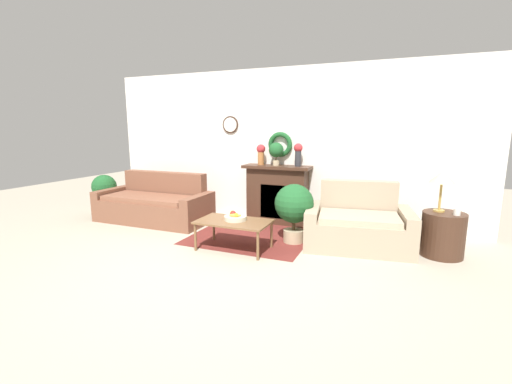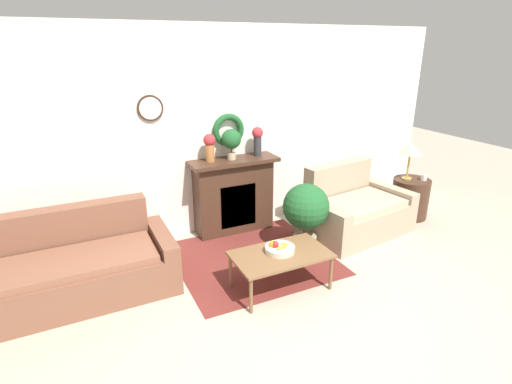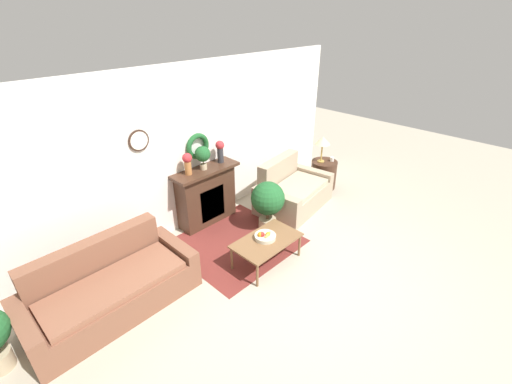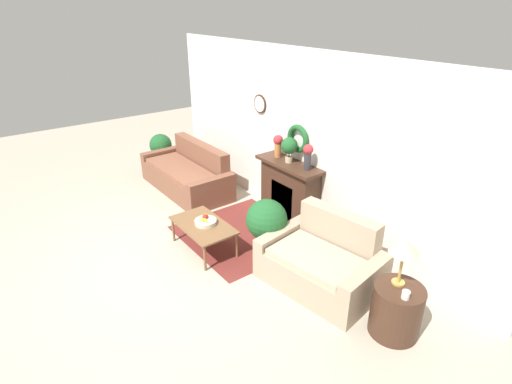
# 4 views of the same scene
# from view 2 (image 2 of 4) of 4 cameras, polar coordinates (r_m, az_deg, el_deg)

# --- Properties ---
(ground_plane) EXTENTS (16.00, 16.00, 0.00)m
(ground_plane) POSITION_cam_2_polar(r_m,az_deg,el_deg) (3.90, 10.71, -18.89)
(ground_plane) COLOR #ADA38E
(floor_rug) EXTENTS (1.80, 1.70, 0.01)m
(floor_rug) POSITION_cam_2_polar(r_m,az_deg,el_deg) (4.92, -0.46, -9.42)
(floor_rug) COLOR maroon
(floor_rug) RESTS_ON ground_plane
(wall_back) EXTENTS (6.80, 0.15, 2.70)m
(wall_back) POSITION_cam_2_polar(r_m,az_deg,el_deg) (5.38, -4.55, 8.56)
(wall_back) COLOR white
(wall_back) RESTS_ON ground_plane
(fireplace) EXTENTS (1.19, 0.41, 1.03)m
(fireplace) POSITION_cam_2_polar(r_m,az_deg,el_deg) (5.44, -3.21, -0.40)
(fireplace) COLOR #42281C
(fireplace) RESTS_ON ground_plane
(couch_left) EXTENTS (2.05, 0.92, 0.86)m
(couch_left) POSITION_cam_2_polar(r_m,az_deg,el_deg) (4.54, -25.01, -9.98)
(couch_left) COLOR brown
(couch_left) RESTS_ON ground_plane
(loveseat_right) EXTENTS (1.56, 1.14, 0.90)m
(loveseat_right) POSITION_cam_2_polar(r_m,az_deg,el_deg) (5.65, 13.67, -2.50)
(loveseat_right) COLOR tan
(loveseat_right) RESTS_ON ground_plane
(coffee_table) EXTENTS (1.01, 0.60, 0.41)m
(coffee_table) POSITION_cam_2_polar(r_m,az_deg,el_deg) (4.21, 3.55, -9.19)
(coffee_table) COLOR brown
(coffee_table) RESTS_ON ground_plane
(fruit_bowl) EXTENTS (0.31, 0.31, 0.12)m
(fruit_bowl) POSITION_cam_2_polar(r_m,az_deg,el_deg) (4.21, 3.34, -8.02)
(fruit_bowl) COLOR beige
(fruit_bowl) RESTS_ON coffee_table
(side_table_by_loveseat) EXTENTS (0.53, 0.53, 0.59)m
(side_table_by_loveseat) POSITION_cam_2_polar(r_m,az_deg,el_deg) (6.37, 21.12, -0.81)
(side_table_by_loveseat) COLOR #42281C
(side_table_by_loveseat) RESTS_ON ground_plane
(table_lamp) EXTENTS (0.31, 0.31, 0.54)m
(table_lamp) POSITION_cam_2_polar(r_m,az_deg,el_deg) (6.15, 21.20, 5.67)
(table_lamp) COLOR #B28E42
(table_lamp) RESTS_ON side_table_by_loveseat
(mug) EXTENTS (0.08, 0.08, 0.09)m
(mug) POSITION_cam_2_polar(r_m,az_deg,el_deg) (6.30, 22.86, 1.95)
(mug) COLOR silver
(mug) RESTS_ON side_table_by_loveseat
(vase_on_mantel_left) EXTENTS (0.16, 0.16, 0.36)m
(vase_on_mantel_left) POSITION_cam_2_polar(r_m,az_deg,el_deg) (5.13, -6.64, 6.60)
(vase_on_mantel_left) COLOR #AD6B38
(vase_on_mantel_left) RESTS_ON fireplace
(vase_on_mantel_right) EXTENTS (0.15, 0.15, 0.39)m
(vase_on_mantel_right) POSITION_cam_2_polar(r_m,az_deg,el_deg) (5.38, 0.22, 7.57)
(vase_on_mantel_right) COLOR #2D2D33
(vase_on_mantel_right) RESTS_ON fireplace
(potted_plant_on_mantel) EXTENTS (0.26, 0.26, 0.40)m
(potted_plant_on_mantel) POSITION_cam_2_polar(r_m,az_deg,el_deg) (5.20, -3.55, 7.41)
(potted_plant_on_mantel) COLOR tan
(potted_plant_on_mantel) RESTS_ON fireplace
(potted_plant_floor_by_loveseat) EXTENTS (0.57, 0.57, 0.87)m
(potted_plant_floor_by_loveseat) POSITION_cam_2_polar(r_m,az_deg,el_deg) (4.93, 7.14, -2.53)
(potted_plant_floor_by_loveseat) COLOR tan
(potted_plant_floor_by_loveseat) RESTS_ON ground_plane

